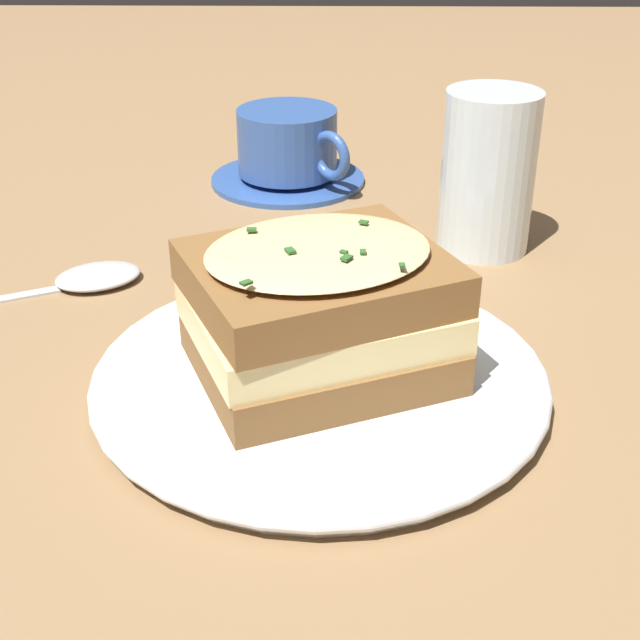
{
  "coord_description": "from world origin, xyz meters",
  "views": [
    {
      "loc": [
        0.02,
        0.39,
        0.26
      ],
      "look_at": [
        0.03,
        -0.01,
        0.04
      ],
      "focal_mm": 50.0,
      "sensor_mm": 36.0,
      "label": 1
    }
  ],
  "objects_px": {
    "sandwich": "(319,310)",
    "water_glass": "(488,172)",
    "dinner_plate": "(320,378)",
    "teacup_with_saucer": "(288,151)",
    "spoon": "(83,279)"
  },
  "relations": [
    {
      "from": "spoon",
      "to": "teacup_with_saucer",
      "type": "bearing_deg",
      "value": 122.65
    },
    {
      "from": "dinner_plate",
      "to": "teacup_with_saucer",
      "type": "bearing_deg",
      "value": -84.43
    },
    {
      "from": "sandwich",
      "to": "spoon",
      "type": "relative_size",
      "value": 1.0
    },
    {
      "from": "dinner_plate",
      "to": "water_glass",
      "type": "height_order",
      "value": "water_glass"
    },
    {
      "from": "sandwich",
      "to": "spoon",
      "type": "distance_m",
      "value": 0.2
    },
    {
      "from": "teacup_with_saucer",
      "to": "water_glass",
      "type": "relative_size",
      "value": 1.16
    },
    {
      "from": "teacup_with_saucer",
      "to": "spoon",
      "type": "bearing_deg",
      "value": -76.73
    },
    {
      "from": "sandwich",
      "to": "water_glass",
      "type": "xyz_separation_m",
      "value": [
        -0.11,
        -0.19,
        0.01
      ]
    },
    {
      "from": "water_glass",
      "to": "spoon",
      "type": "bearing_deg",
      "value": 13.91
    },
    {
      "from": "water_glass",
      "to": "sandwich",
      "type": "bearing_deg",
      "value": 58.92
    },
    {
      "from": "sandwich",
      "to": "teacup_with_saucer",
      "type": "distance_m",
      "value": 0.32
    },
    {
      "from": "water_glass",
      "to": "teacup_with_saucer",
      "type": "bearing_deg",
      "value": -42.45
    },
    {
      "from": "dinner_plate",
      "to": "teacup_with_saucer",
      "type": "xyz_separation_m",
      "value": [
        0.03,
        -0.32,
        0.02
      ]
    },
    {
      "from": "spoon",
      "to": "water_glass",
      "type": "bearing_deg",
      "value": 78.86
    },
    {
      "from": "dinner_plate",
      "to": "spoon",
      "type": "xyz_separation_m",
      "value": [
        0.16,
        -0.12,
        -0.0
      ]
    }
  ]
}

